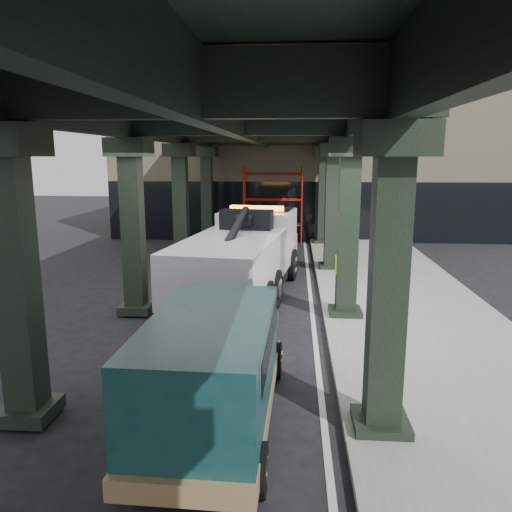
% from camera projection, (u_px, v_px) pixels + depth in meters
% --- Properties ---
extents(ground, '(90.00, 90.00, 0.00)m').
position_uv_depth(ground, '(246.00, 342.00, 12.33)').
color(ground, black).
rests_on(ground, ground).
extents(sidewalk, '(5.00, 40.00, 0.15)m').
position_uv_depth(sidewalk, '(413.00, 318.00, 13.93)').
color(sidewalk, gray).
rests_on(sidewalk, ground).
extents(lane_stripe, '(0.12, 38.00, 0.01)m').
position_uv_depth(lane_stripe, '(313.00, 318.00, 14.16)').
color(lane_stripe, silver).
rests_on(lane_stripe, ground).
extents(viaduct, '(7.40, 32.00, 6.40)m').
position_uv_depth(viaduct, '(238.00, 120.00, 13.25)').
color(viaduct, black).
rests_on(viaduct, ground).
extents(building, '(22.00, 10.00, 8.00)m').
position_uv_depth(building, '(309.00, 165.00, 30.95)').
color(building, '#C6B793').
rests_on(building, ground).
extents(scaffolding, '(3.08, 0.88, 4.00)m').
position_uv_depth(scaffolding, '(273.00, 203.00, 26.24)').
color(scaffolding, '#B01D0E').
rests_on(scaffolding, ground).
extents(tow_truck, '(3.61, 9.17, 2.93)m').
position_uv_depth(tow_truck, '(244.00, 253.00, 16.14)').
color(tow_truck, black).
rests_on(tow_truck, ground).
extents(towed_van, '(2.14, 5.10, 2.05)m').
position_uv_depth(towed_van, '(214.00, 367.00, 8.21)').
color(towed_van, '#10363A').
rests_on(towed_van, ground).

